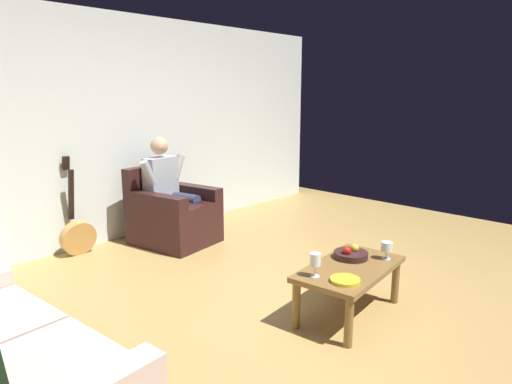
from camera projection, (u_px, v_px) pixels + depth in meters
The scene contains 10 objects.
ground_plane at pixel (328, 308), 3.60m from camera, with size 7.12×7.12×0.00m, color #A68349.
wall_back at pixel (129, 129), 5.22m from camera, with size 6.33×0.06×2.53m, color silver.
armchair at pixel (172, 216), 5.12m from camera, with size 0.85×0.95×0.86m.
person_seated at pixel (169, 187), 5.07m from camera, with size 0.66×0.63×1.19m.
coffee_table at pixel (350, 274), 3.42m from camera, with size 0.98×0.61×0.39m.
guitar at pixel (78, 234), 4.74m from camera, with size 0.37×0.24×1.04m.
wine_glass_near at pixel (315, 261), 3.19m from camera, with size 0.08×0.08×0.17m.
wine_glass_far at pixel (387, 248), 3.53m from camera, with size 0.09×0.09×0.14m.
fruit_bowl at pixel (351, 254), 3.57m from camera, with size 0.27×0.27×0.11m.
decorative_dish at pixel (345, 280), 3.12m from camera, with size 0.21×0.21×0.02m, color gold.
Camera 1 is at (2.80, 1.87, 1.68)m, focal length 31.73 mm.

